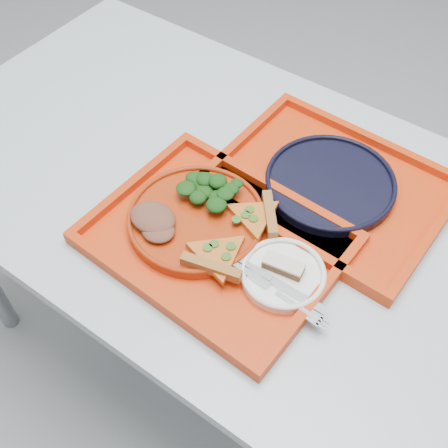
{
  "coord_description": "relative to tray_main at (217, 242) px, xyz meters",
  "views": [
    {
      "loc": [
        0.34,
        -0.63,
        1.6
      ],
      "look_at": [
        -0.04,
        -0.1,
        0.78
      ],
      "focal_mm": 45.0,
      "sensor_mm": 36.0,
      "label": 1
    }
  ],
  "objects": [
    {
      "name": "fork",
      "position": [
        0.15,
        -0.04,
        0.02
      ],
      "size": [
        0.19,
        0.03,
        0.01
      ],
      "primitive_type": "cube",
      "rotation": [
        0.0,
        0.0,
        -0.07
      ],
      "color": "silver",
      "rests_on": "side_plate"
    },
    {
      "name": "ground",
      "position": [
        0.04,
        0.13,
        -0.76
      ],
      "size": [
        10.0,
        10.0,
        0.0
      ],
      "primitive_type": "plane",
      "color": "#92949A",
      "rests_on": "ground"
    },
    {
      "name": "knife",
      "position": [
        0.15,
        -0.02,
        0.02
      ],
      "size": [
        0.19,
        0.02,
        0.01
      ],
      "primitive_type": "cube",
      "rotation": [
        0.0,
        0.0,
        0.0
      ],
      "color": "silver",
      "rests_on": "side_plate"
    },
    {
      "name": "tray_far",
      "position": [
        0.11,
        0.24,
        0.0
      ],
      "size": [
        0.46,
        0.36,
        0.01
      ],
      "primitive_type": "cube",
      "rotation": [
        0.0,
        0.0,
        -0.03
      ],
      "color": "red",
      "rests_on": "table"
    },
    {
      "name": "dinner_plate",
      "position": [
        -0.05,
        0.01,
        0.02
      ],
      "size": [
        0.26,
        0.26,
        0.02
      ],
      "primitive_type": "cylinder",
      "color": "#9D290A",
      "rests_on": "tray_main"
    },
    {
      "name": "table",
      "position": [
        0.04,
        0.13,
        -0.08
      ],
      "size": [
        1.6,
        0.8,
        0.75
      ],
      "color": "#A6AFBA",
      "rests_on": "ground"
    },
    {
      "name": "side_plate",
      "position": [
        0.15,
        0.0,
        0.01
      ],
      "size": [
        0.15,
        0.15,
        0.01
      ],
      "primitive_type": "cylinder",
      "color": "white",
      "rests_on": "tray_main"
    },
    {
      "name": "pizza_slice_a",
      "position": [
        0.03,
        -0.04,
        0.03
      ],
      "size": [
        0.14,
        0.15,
        0.02
      ],
      "primitive_type": null,
      "rotation": [
        0.0,
        0.0,
        1.82
      ],
      "color": "orange",
      "rests_on": "dinner_plate"
    },
    {
      "name": "pizza_slice_b",
      "position": [
        0.04,
        0.07,
        0.03
      ],
      "size": [
        0.15,
        0.15,
        0.02
      ],
      "primitive_type": null,
      "rotation": [
        0.0,
        0.0,
        3.83
      ],
      "color": "orange",
      "rests_on": "dinner_plate"
    },
    {
      "name": "tray_main",
      "position": [
        0.0,
        0.0,
        0.0
      ],
      "size": [
        0.46,
        0.37,
        0.01
      ],
      "primitive_type": "cube",
      "rotation": [
        0.0,
        0.0,
        -0.04
      ],
      "color": "red",
      "rests_on": "table"
    },
    {
      "name": "salad_heap",
      "position": [
        -0.07,
        0.07,
        0.05
      ],
      "size": [
        0.1,
        0.09,
        0.05
      ],
      "primitive_type": "ellipsoid",
      "color": "black",
      "rests_on": "dinner_plate"
    },
    {
      "name": "navy_plate",
      "position": [
        0.11,
        0.24,
        0.01
      ],
      "size": [
        0.26,
        0.26,
        0.02
      ],
      "primitive_type": "cylinder",
      "color": "black",
      "rests_on": "tray_far"
    },
    {
      "name": "dessert_bar",
      "position": [
        0.14,
        0.01,
        0.03
      ],
      "size": [
        0.08,
        0.04,
        0.02
      ],
      "rotation": [
        0.0,
        0.0,
        0.17
      ],
      "color": "#4F2C1A",
      "rests_on": "side_plate"
    },
    {
      "name": "meat_portion",
      "position": [
        -0.11,
        -0.05,
        0.04
      ],
      "size": [
        0.09,
        0.07,
        0.03
      ],
      "primitive_type": "ellipsoid",
      "color": "brown",
      "rests_on": "dinner_plate"
    }
  ]
}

